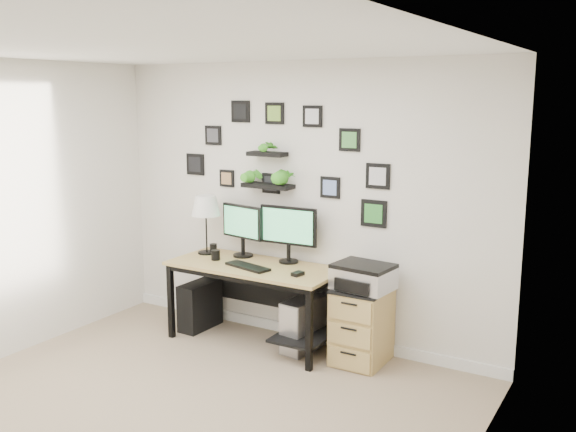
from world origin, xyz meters
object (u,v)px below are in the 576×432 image
Objects in this scene: mug at (216,255)px; file_cabinet at (362,325)px; table_lamp at (206,207)px; pc_tower_black at (200,305)px; pc_tower_grey at (304,324)px; desk at (259,277)px; monitor_right at (288,230)px; monitor_left at (242,227)px; printer at (363,277)px.

mug is 0.14× the size of file_cabinet.
table_lamp is 1.24× the size of pc_tower_black.
pc_tower_black is at bearing -178.26° from file_cabinet.
table_lamp is 1.14× the size of pc_tower_grey.
table_lamp reaches higher than desk.
monitor_right is 1.10m from file_cabinet.
table_lamp is at bearing 144.61° from mug.
file_cabinet is (0.56, 0.02, 0.09)m from pc_tower_grey.
monitor_left is 1.08× the size of pc_tower_black.
table_lamp is at bearing 177.43° from pc_tower_grey.
pc_tower_black is (-0.26, 0.08, -0.56)m from mug.
printer reaches higher than mug.
pc_tower_grey is (1.13, -0.05, -0.97)m from table_lamp.
monitor_right is at bearing 44.16° from desk.
file_cabinet is (1.72, 0.05, 0.10)m from pc_tower_black.
table_lamp is at bearing 178.84° from file_cabinet.
pc_tower_black is (-0.41, -0.16, -0.81)m from monitor_left.
printer is (1.03, 0.03, 0.15)m from desk.
mug is at bearing -172.91° from pc_tower_grey.
table_lamp reaches higher than monitor_right.
table_lamp is 0.50m from mug.
mug reaches higher than pc_tower_grey.
file_cabinet is at bearing 3.28° from desk.
printer is (0.83, -0.17, -0.29)m from monitor_right.
table_lamp is at bearing -173.37° from monitor_right.
monitor_left is at bearing 170.44° from pc_tower_grey.
monitor_right reaches higher than pc_tower_black.
file_cabinet is at bearing 5.01° from mug.
monitor_right reaches higher than file_cabinet.
mug is (-0.45, -0.07, 0.17)m from desk.
desk is 3.43× the size of pc_tower_black.
pc_tower_black is at bearing 179.54° from desk.
monitor_right is 0.86× the size of file_cabinet.
file_cabinet is at bearing -4.80° from monitor_left.
monitor_right reaches higher than desk.
mug is at bearing -157.76° from monitor_right.
monitor_left is 0.88× the size of table_lamp.
monitor_right is at bearing 170.56° from file_cabinet.
pc_tower_black is 0.92× the size of pc_tower_grey.
printer is at bearing -6.13° from monitor_left.
pc_tower_grey is 0.99× the size of printer.
pc_tower_black is 0.70× the size of file_cabinet.
pc_tower_black is 1.16m from pc_tower_grey.
table_lamp is (-0.38, -0.08, 0.17)m from monitor_left.
monitor_left is 1.11m from pc_tower_grey.
table_lamp is at bearing 172.20° from desk.
table_lamp is at bearing -168.55° from monitor_left.
monitor_left reaches higher than file_cabinet.
monitor_right is at bearing 22.24° from mug.
desk is 3.17× the size of monitor_left.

